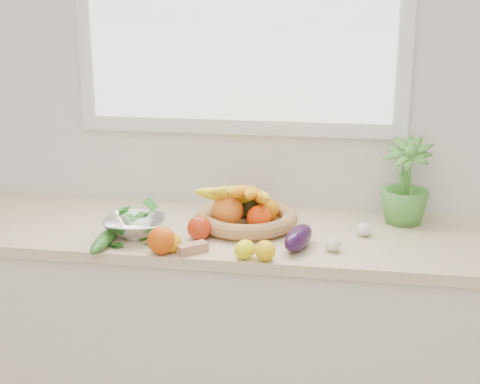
% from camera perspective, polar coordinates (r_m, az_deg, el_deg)
% --- Properties ---
extents(back_wall, '(4.50, 0.02, 2.70)m').
position_cam_1_polar(back_wall, '(2.66, 0.05, 8.22)').
color(back_wall, white).
rests_on(back_wall, ground).
extents(counter_cabinet, '(2.20, 0.58, 0.86)m').
position_cam_1_polar(counter_cabinet, '(2.68, -1.01, -12.63)').
color(counter_cabinet, silver).
rests_on(counter_cabinet, ground).
extents(countertop, '(2.24, 0.62, 0.04)m').
position_cam_1_polar(countertop, '(2.49, -1.06, -3.57)').
color(countertop, beige).
rests_on(countertop, counter_cabinet).
extents(orange_loose, '(0.12, 0.12, 0.09)m').
position_cam_1_polar(orange_loose, '(2.25, -6.73, -4.13)').
color(orange_loose, '#DC4E06').
rests_on(orange_loose, countertop).
extents(lemon_a, '(0.07, 0.08, 0.06)m').
position_cam_1_polar(lemon_a, '(2.27, -5.82, -4.33)').
color(lemon_a, '#CF930B').
rests_on(lemon_a, countertop).
extents(lemon_b, '(0.09, 0.10, 0.06)m').
position_cam_1_polar(lemon_b, '(2.20, 0.40, -4.92)').
color(lemon_b, '#FEFD0D').
rests_on(lemon_b, countertop).
extents(lemon_c, '(0.09, 0.10, 0.07)m').
position_cam_1_polar(lemon_c, '(2.19, 2.16, -5.02)').
color(lemon_c, yellow).
rests_on(lemon_c, countertop).
extents(apple, '(0.11, 0.11, 0.09)m').
position_cam_1_polar(apple, '(2.37, -3.51, -3.07)').
color(apple, '#B02B0E').
rests_on(apple, countertop).
extents(ginger, '(0.11, 0.10, 0.03)m').
position_cam_1_polar(ginger, '(2.26, -4.08, -4.81)').
color(ginger, tan).
rests_on(ginger, countertop).
extents(garlic_a, '(0.07, 0.07, 0.04)m').
position_cam_1_polar(garlic_a, '(2.44, 10.51, -3.22)').
color(garlic_a, silver).
rests_on(garlic_a, countertop).
extents(garlic_b, '(0.06, 0.06, 0.04)m').
position_cam_1_polar(garlic_b, '(2.45, 10.49, -3.14)').
color(garlic_b, white).
rests_on(garlic_b, countertop).
extents(garlic_c, '(0.06, 0.06, 0.05)m').
position_cam_1_polar(garlic_c, '(2.28, 7.93, -4.48)').
color(garlic_c, silver).
rests_on(garlic_c, countertop).
extents(eggplant, '(0.12, 0.21, 0.08)m').
position_cam_1_polar(eggplant, '(2.29, 5.01, -3.91)').
color(eggplant, '#260D31').
rests_on(eggplant, countertop).
extents(cucumber, '(0.05, 0.25, 0.05)m').
position_cam_1_polar(cucumber, '(2.35, -11.47, -4.02)').
color(cucumber, '#245418').
rests_on(cucumber, countertop).
extents(radish, '(0.04, 0.04, 0.03)m').
position_cam_1_polar(radish, '(2.38, -11.23, -3.90)').
color(radish, '#DF1B58').
rests_on(radish, countertop).
extents(potted_herb, '(0.23, 0.23, 0.33)m').
position_cam_1_polar(potted_herb, '(2.57, 13.92, 0.85)').
color(potted_herb, '#4B9536').
rests_on(potted_herb, countertop).
extents(fruit_basket, '(0.49, 0.49, 0.19)m').
position_cam_1_polar(fruit_basket, '(2.49, 0.47, -1.73)').
color(fruit_basket, '#A67F49').
rests_on(fruit_basket, countertop).
extents(colander_with_spinach, '(0.24, 0.24, 0.12)m').
position_cam_1_polar(colander_with_spinach, '(2.41, -8.99, -2.48)').
color(colander_with_spinach, silver).
rests_on(colander_with_spinach, countertop).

